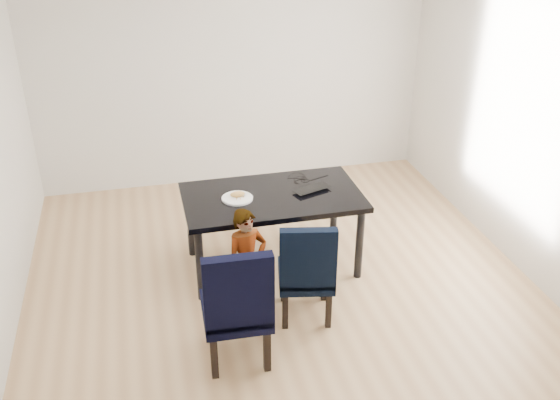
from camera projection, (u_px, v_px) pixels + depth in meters
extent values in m
cube|color=tan|center=(285.00, 296.00, 5.52)|extent=(4.50, 5.00, 0.01)
cube|color=silver|center=(232.00, 69.00, 7.04)|extent=(4.50, 0.01, 2.70)
cube|color=silver|center=(424.00, 377.00, 2.73)|extent=(4.50, 0.01, 2.70)
cube|color=silver|center=(540.00, 131.00, 5.35)|extent=(0.01, 5.00, 2.70)
cube|color=black|center=(272.00, 231.00, 5.77)|extent=(1.60, 0.90, 0.75)
cube|color=black|center=(236.00, 301.00, 4.59)|extent=(0.51, 0.53, 1.03)
cube|color=black|center=(306.00, 267.00, 5.08)|extent=(0.53, 0.54, 0.93)
imported|color=orange|center=(247.00, 264.00, 5.08)|extent=(0.41, 0.33, 0.97)
cylinder|color=white|center=(237.00, 198.00, 5.52)|extent=(0.32, 0.32, 0.02)
ellipsoid|color=#C79347|center=(237.00, 194.00, 5.52)|extent=(0.15, 0.11, 0.05)
imported|color=black|center=(309.00, 187.00, 5.70)|extent=(0.40, 0.32, 0.03)
torus|color=black|center=(301.00, 181.00, 5.85)|extent=(0.17, 0.17, 0.01)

